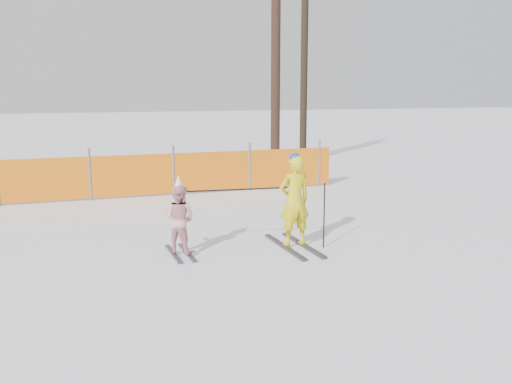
% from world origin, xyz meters
% --- Properties ---
extents(ground, '(120.00, 120.00, 0.00)m').
position_xyz_m(ground, '(0.00, 0.00, 0.00)').
color(ground, white).
rests_on(ground, ground).
extents(adult, '(0.58, 1.63, 1.59)m').
position_xyz_m(adult, '(0.72, 0.61, 0.78)').
color(adult, black).
rests_on(adult, ground).
extents(child, '(0.67, 1.06, 1.28)m').
position_xyz_m(child, '(-1.17, 0.85, 0.58)').
color(child, black).
rests_on(child, ground).
extents(ski_poles, '(2.22, 0.44, 1.10)m').
position_xyz_m(ski_poles, '(0.33, 0.60, 0.83)').
color(ski_poles, black).
rests_on(ski_poles, ground).
extents(safety_fence, '(14.33, 0.06, 1.25)m').
position_xyz_m(safety_fence, '(-3.05, 6.01, 0.56)').
color(safety_fence, '#595960').
rests_on(safety_fence, ground).
extents(tree_trunks, '(2.27, 2.40, 6.68)m').
position_xyz_m(tree_trunks, '(4.86, 10.69, 3.23)').
color(tree_trunks, black).
rests_on(tree_trunks, ground).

